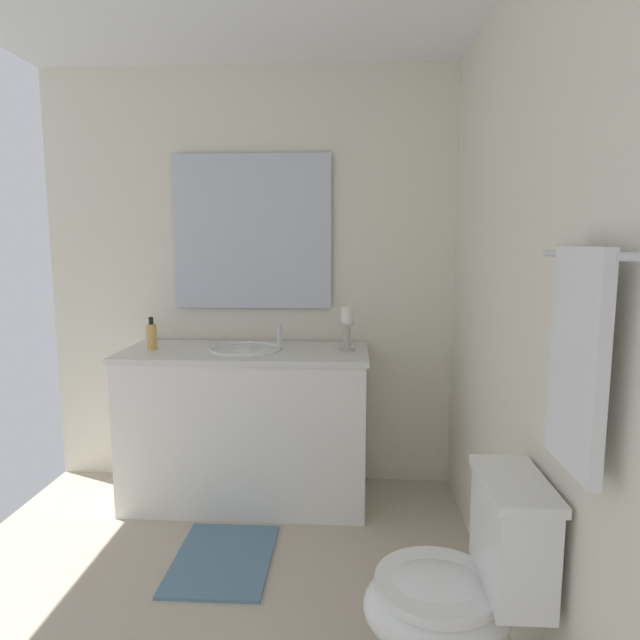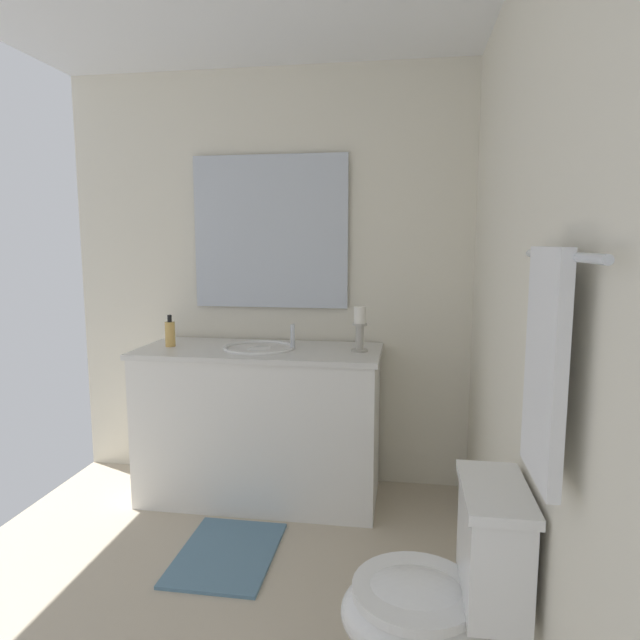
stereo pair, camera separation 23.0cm
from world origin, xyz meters
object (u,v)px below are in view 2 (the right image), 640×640
Objects in this scene: soap_bottle at (170,333)px; towel_bar at (560,256)px; sink_basin at (260,355)px; bath_mat at (227,554)px; towel_near_vanity at (545,366)px; mirror at (270,232)px; candle_holder_tall at (360,328)px; toilet at (438,603)px; vanity_cabinet at (260,423)px.

towel_bar is (1.61, 1.66, 0.48)m from soap_bottle.
sink_basin is 0.67× the size of bath_mat.
sink_basin is 2.07m from towel_bar.
towel_near_vanity is at bearing 48.30° from bath_mat.
bath_mat is at bearing 0.00° from mirror.
candle_holder_tall is at bearing 63.58° from mirror.
candle_holder_tall is at bearing -160.32° from towel_bar.
toilet is 0.87m from towel_near_vanity.
vanity_cabinet is 2.21× the size of towel_bar.
soap_bottle is 2.36m from towel_bar.
sink_basin is at bearing 179.91° from bath_mat.
mirror reaches higher than towel_near_vanity.
vanity_cabinet reaches higher than toilet.
mirror is 0.81m from candle_holder_tall.
towel_near_vanity is at bearing 37.61° from toilet.
candle_holder_tall is 1.78m from towel_bar.
vanity_cabinet is at bearing 91.78° from soap_bottle.
soap_bottle is 2.31m from towel_near_vanity.
towel_near_vanity is at bearing -90.00° from towel_bar.
candle_holder_tall is at bearing -160.88° from towel_near_vanity.
bath_mat is at bearing -131.25° from towel_bar.
sink_basin is 0.58m from candle_holder_tall.
soap_bottle is 0.33× the size of towel_near_vanity.
towel_bar is at bearing 45.82° from soap_bottle.
sink_basin reaches higher than bath_mat.
candle_holder_tall reaches higher than soap_bottle.
towel_near_vanity is at bearing 19.12° from candle_holder_tall.
soap_bottle reaches higher than vanity_cabinet.
towel_bar is (1.63, 1.14, 0.99)m from vanity_cabinet.
bath_mat is at bearing -41.67° from candle_holder_tall.
mirror is 2.22m from towel_bar.
toilet is at bearing 51.32° from bath_mat.
bath_mat is (0.62, -0.00, -0.82)m from sink_basin.
soap_bottle is at bearing -133.15° from toilet.
toilet reaches higher than bath_mat.
toilet is 1.22× the size of towel_bar.
vanity_cabinet is 2.11m from towel_near_vanity.
soap_bottle is (0.02, -0.52, 0.51)m from vanity_cabinet.
sink_basin is 1.03m from bath_mat.
mirror is at bearing -116.42° from candle_holder_tall.
towel_bar is at bearing 19.68° from candle_holder_tall.
bath_mat is (0.63, -0.56, -0.99)m from candle_holder_tall.
mirror is at bearing 180.00° from bath_mat.
sink_basin reaches higher than toilet.
towel_near_vanity is (1.63, 0.56, 0.17)m from candle_holder_tall.
mirror is at bearing 179.99° from vanity_cabinet.
soap_bottle is 0.24× the size of toilet.
towel_bar reaches higher than bath_mat.
towel_near_vanity is at bearing 34.63° from vanity_cabinet.
bath_mat is (0.91, 0.00, -1.50)m from mirror.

